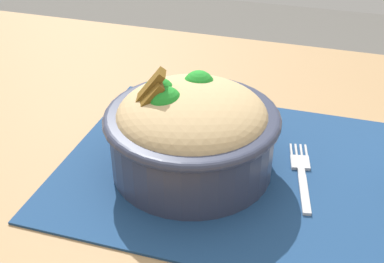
{
  "coord_description": "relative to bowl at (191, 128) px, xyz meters",
  "views": [
    {
      "loc": [
        0.06,
        -0.44,
        1.1
      ],
      "look_at": [
        -0.08,
        0.01,
        0.8
      ],
      "focal_mm": 45.7,
      "sensor_mm": 36.0,
      "label": 1
    }
  ],
  "objects": [
    {
      "name": "fork",
      "position": [
        0.13,
        0.03,
        -0.05
      ],
      "size": [
        0.04,
        0.13,
        0.0
      ],
      "color": "#B6B6B6",
      "rests_on": "placemat"
    },
    {
      "name": "bowl",
      "position": [
        0.0,
        0.0,
        0.0
      ],
      "size": [
        0.2,
        0.2,
        0.13
      ],
      "color": "#2D3347",
      "rests_on": "placemat"
    },
    {
      "name": "table",
      "position": [
        0.08,
        -0.01,
        -0.13
      ],
      "size": [
        1.39,
        0.85,
        0.75
      ],
      "color": "#99754C",
      "rests_on": "ground_plane"
    },
    {
      "name": "placemat",
      "position": [
        0.04,
        0.01,
        -0.06
      ],
      "size": [
        0.4,
        0.32,
        0.0
      ],
      "primitive_type": "cube",
      "rotation": [
        0.0,
        0.0,
        0.01
      ],
      "color": "navy",
      "rests_on": "table"
    }
  ]
}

